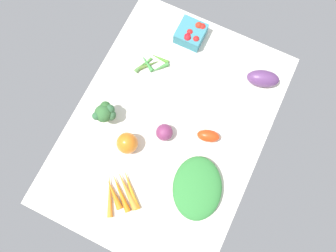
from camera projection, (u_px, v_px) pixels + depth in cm
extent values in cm
cube|color=silver|center=(168.00, 128.00, 130.42)|extent=(104.00, 76.00, 2.00)
sphere|color=#7C305B|center=(165.00, 132.00, 125.42)|extent=(6.81, 6.81, 6.81)
ellipsoid|color=#60376D|center=(263.00, 79.00, 130.96)|extent=(10.63, 14.89, 6.98)
ellipsoid|color=orange|center=(127.00, 143.00, 122.96)|extent=(11.37, 11.37, 9.55)
cylinder|color=#94BC85|center=(106.00, 117.00, 128.18)|extent=(3.13, 3.13, 4.53)
sphere|color=#336734|center=(103.00, 113.00, 123.43)|extent=(7.03, 7.03, 7.03)
sphere|color=#30633B|center=(96.00, 116.00, 121.91)|extent=(3.23, 3.23, 3.23)
sphere|color=#36623B|center=(111.00, 115.00, 124.12)|extent=(4.19, 4.19, 4.19)
sphere|color=#32623A|center=(109.00, 109.00, 123.40)|extent=(4.10, 4.10, 4.10)
sphere|color=#30602E|center=(105.00, 106.00, 123.66)|extent=(4.17, 4.17, 4.17)
ellipsoid|color=#338239|center=(197.00, 188.00, 120.60)|extent=(29.19, 25.75, 5.83)
ellipsoid|color=red|center=(208.00, 136.00, 126.05)|extent=(7.21, 10.06, 4.90)
cone|color=orange|center=(131.00, 189.00, 122.27)|extent=(12.81, 13.41, 2.21)
cone|color=orange|center=(127.00, 190.00, 121.86)|extent=(11.90, 14.49, 2.83)
cone|color=orange|center=(120.00, 192.00, 121.94)|extent=(11.95, 13.72, 2.26)
cone|color=orange|center=(114.00, 194.00, 121.57)|extent=(9.63, 11.11, 2.66)
cone|color=orange|center=(110.00, 195.00, 121.67)|extent=(15.31, 9.88, 2.21)
cone|color=#468B37|center=(144.00, 65.00, 135.54)|extent=(8.79, 4.04, 1.26)
cone|color=#4D8A2B|center=(159.00, 58.00, 136.11)|extent=(1.89, 8.78, 1.68)
cone|color=#557831|center=(150.00, 64.00, 135.41)|extent=(8.51, 7.76, 1.66)
cone|color=#42863D|center=(160.00, 68.00, 134.87)|extent=(7.40, 6.35, 1.94)
cone|color=#568A42|center=(141.00, 66.00, 135.03)|extent=(6.99, 3.86, 1.97)
cone|color=#3F9043|center=(147.00, 63.00, 135.47)|extent=(6.22, 8.38, 1.84)
cube|color=teal|center=(191.00, 34.00, 136.64)|extent=(11.48, 11.48, 5.91)
sphere|color=red|center=(202.00, 27.00, 134.97)|extent=(3.25, 3.25, 3.25)
sphere|color=red|center=(187.00, 37.00, 133.26)|extent=(2.80, 2.80, 2.80)
sphere|color=red|center=(196.00, 39.00, 133.21)|extent=(2.83, 2.83, 2.83)
sphere|color=red|center=(188.00, 38.00, 133.23)|extent=(2.99, 2.99, 2.99)
sphere|color=red|center=(199.00, 26.00, 134.60)|extent=(3.06, 3.06, 3.06)
sphere|color=red|center=(190.00, 33.00, 134.25)|extent=(2.91, 2.91, 2.91)
sphere|color=red|center=(201.00, 27.00, 134.93)|extent=(2.80, 2.80, 2.80)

